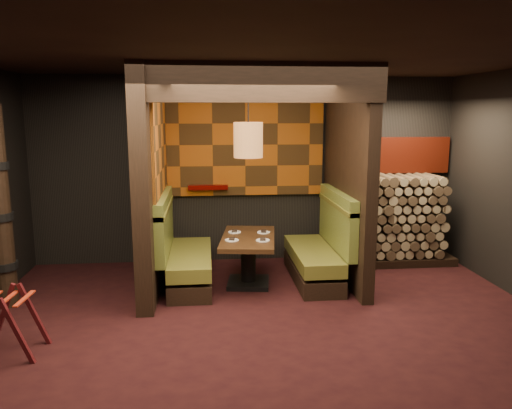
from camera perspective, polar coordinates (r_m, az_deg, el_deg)
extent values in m
cube|color=black|center=(5.46, 1.41, -14.60)|extent=(6.50, 5.50, 0.02)
cube|color=black|center=(4.98, 1.57, 16.90)|extent=(6.50, 5.50, 0.02)
cube|color=black|center=(7.74, -1.09, 3.96)|extent=(6.50, 0.02, 2.85)
cube|color=black|center=(2.40, 9.95, -11.15)|extent=(6.50, 0.02, 2.85)
cube|color=black|center=(6.65, -11.97, 2.66)|extent=(0.20, 2.20, 2.85)
cube|color=black|center=(6.94, 10.43, 3.03)|extent=(0.15, 2.10, 2.85)
cube|color=black|center=(5.65, 0.37, 13.79)|extent=(2.85, 0.18, 0.44)
cube|color=#9D4B10|center=(7.65, -1.25, 6.85)|extent=(2.40, 0.06, 1.55)
cube|color=#9D4B10|center=(6.77, -10.93, 6.45)|extent=(0.04, 1.85, 1.45)
cube|color=#520503|center=(7.64, -5.51, 1.97)|extent=(0.60, 0.12, 0.07)
cube|color=black|center=(6.92, -7.43, -8.10)|extent=(0.55, 1.60, 0.22)
cube|color=brown|center=(6.84, -7.48, -6.12)|extent=(0.55, 1.60, 0.18)
cube|color=#626A25|center=(6.76, -10.40, -2.98)|extent=(0.12, 1.60, 0.78)
cube|color=brown|center=(6.69, -10.50, -0.06)|extent=(0.15, 1.60, 0.06)
cube|color=black|center=(7.06, 6.45, -7.68)|extent=(0.55, 1.60, 0.22)
cube|color=brown|center=(6.99, 6.49, -5.74)|extent=(0.55, 1.60, 0.18)
cube|color=#626A25|center=(6.97, 9.25, -2.54)|extent=(0.12, 1.60, 0.78)
cube|color=brown|center=(6.90, 9.33, 0.29)|extent=(0.15, 1.60, 0.06)
cube|color=black|center=(6.85, -0.88, -8.91)|extent=(0.62, 0.62, 0.06)
cylinder|color=black|center=(6.76, -0.88, -6.69)|extent=(0.20, 0.20, 0.61)
cube|color=#3E2814|center=(6.67, -0.89, -3.93)|extent=(0.86, 1.36, 0.06)
cylinder|color=white|center=(6.46, -2.77, -4.08)|extent=(0.18, 0.18, 0.01)
cube|color=black|center=(6.46, -2.77, -3.94)|extent=(0.08, 0.12, 0.02)
cylinder|color=white|center=(6.44, 0.79, -4.12)|extent=(0.18, 0.18, 0.01)
cube|color=black|center=(6.44, 0.79, -3.98)|extent=(0.08, 0.12, 0.02)
cylinder|color=white|center=(6.89, -2.47, -3.17)|extent=(0.18, 0.18, 0.01)
cube|color=black|center=(6.88, -2.47, -3.04)|extent=(0.08, 0.12, 0.02)
cylinder|color=white|center=(6.87, 0.87, -3.20)|extent=(0.18, 0.18, 0.01)
cube|color=black|center=(6.86, 0.87, -3.07)|extent=(0.08, 0.12, 0.02)
cylinder|color=brown|center=(6.42, -0.89, 7.38)|extent=(0.38, 0.38, 0.45)
sphere|color=#FFC672|center=(6.42, -0.89, 7.38)|extent=(0.18, 0.18, 0.18)
cylinder|color=black|center=(6.41, -0.90, 12.37)|extent=(0.02, 0.02, 0.67)
cube|color=#410E11|center=(5.24, -25.60, -13.09)|extent=(0.31, 0.06, 0.68)
cube|color=#410E11|center=(5.70, -26.97, -11.28)|extent=(0.31, 0.06, 0.68)
cube|color=#410E11|center=(5.58, -23.93, -11.52)|extent=(0.31, 0.06, 0.68)
cube|color=#9B2410|center=(5.38, -26.54, -9.62)|extent=(0.07, 0.42, 0.01)
cube|color=#9B2410|center=(5.32, -24.95, -9.73)|extent=(0.07, 0.42, 0.01)
cylinder|color=black|center=(6.72, -26.82, -6.24)|extent=(0.31, 0.31, 0.09)
cylinder|color=black|center=(6.59, -27.24, -1.23)|extent=(0.31, 0.31, 0.09)
cube|color=black|center=(8.13, 15.55, -5.93)|extent=(1.73, 0.70, 0.12)
cube|color=brown|center=(7.97, 15.79, -1.23)|extent=(1.73, 0.70, 1.24)
cube|color=maroon|center=(8.15, 15.26, 5.46)|extent=(1.83, 0.10, 0.56)
cube|color=black|center=(7.21, 10.54, 3.30)|extent=(0.08, 0.08, 2.85)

